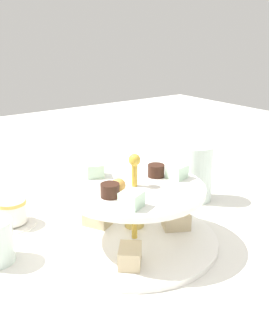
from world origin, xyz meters
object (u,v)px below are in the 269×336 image
(teacup_with_saucer, at_px, (12,213))
(water_glass_tall_right, at_px, (197,173))
(tiered_serving_stand, at_px, (134,218))
(butter_knife_right, at_px, (79,188))

(teacup_with_saucer, bearing_deg, water_glass_tall_right, -108.04)
(tiered_serving_stand, bearing_deg, water_glass_tall_right, -71.55)
(water_glass_tall_right, distance_m, butter_knife_right, 0.28)
(water_glass_tall_right, relative_size, teacup_with_saucer, 1.37)
(teacup_with_saucer, distance_m, butter_knife_right, 0.21)
(teacup_with_saucer, bearing_deg, tiered_serving_stand, -142.57)
(tiered_serving_stand, distance_m, water_glass_tall_right, 0.23)
(butter_knife_right, bearing_deg, water_glass_tall_right, 149.59)
(tiered_serving_stand, relative_size, butter_knife_right, 1.72)
(butter_knife_right, bearing_deg, tiered_serving_stand, 100.04)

